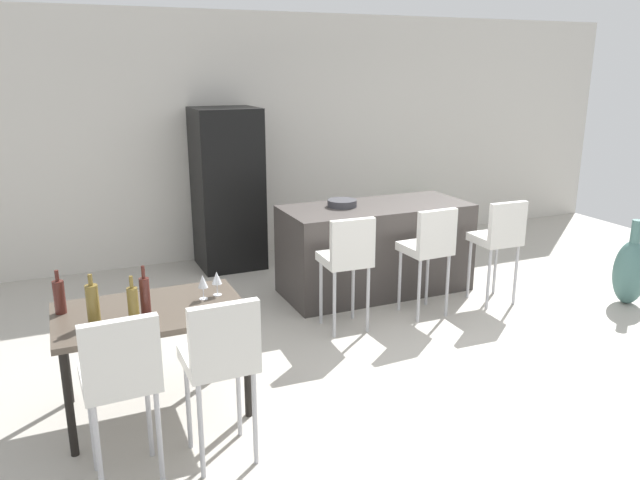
# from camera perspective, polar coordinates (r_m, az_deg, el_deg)

# --- Properties ---
(ground_plane) EXTENTS (10.00, 10.00, 0.00)m
(ground_plane) POSITION_cam_1_polar(r_m,az_deg,el_deg) (5.50, 7.43, -8.88)
(ground_plane) COLOR #ADA89E
(back_wall) EXTENTS (10.00, 0.12, 2.90)m
(back_wall) POSITION_cam_1_polar(r_m,az_deg,el_deg) (7.75, -3.70, 9.64)
(back_wall) COLOR beige
(back_wall) RESTS_ON ground_plane
(kitchen_island) EXTENTS (1.93, 0.83, 0.92)m
(kitchen_island) POSITION_cam_1_polar(r_m,az_deg,el_deg) (6.40, 5.15, -0.79)
(kitchen_island) COLOR #383330
(kitchen_island) RESTS_ON ground_plane
(bar_chair_left) EXTENTS (0.42, 0.42, 1.05)m
(bar_chair_left) POSITION_cam_1_polar(r_m,az_deg,el_deg) (5.34, 2.56, -1.47)
(bar_chair_left) COLOR silver
(bar_chair_left) RESTS_ON ground_plane
(bar_chair_middle) EXTENTS (0.42, 0.42, 1.05)m
(bar_chair_middle) POSITION_cam_1_polar(r_m,az_deg,el_deg) (5.75, 10.09, -0.45)
(bar_chair_middle) COLOR silver
(bar_chair_middle) RESTS_ON ground_plane
(bar_chair_right) EXTENTS (0.41, 0.41, 1.05)m
(bar_chair_right) POSITION_cam_1_polar(r_m,az_deg,el_deg) (6.21, 16.29, 0.40)
(bar_chair_right) COLOR silver
(bar_chair_right) RESTS_ON ground_plane
(dining_table) EXTENTS (1.23, 0.78, 0.74)m
(dining_table) POSITION_cam_1_polar(r_m,az_deg,el_deg) (4.26, -15.40, -7.18)
(dining_table) COLOR #4C4238
(dining_table) RESTS_ON ground_plane
(dining_chair_near) EXTENTS (0.41, 0.41, 1.05)m
(dining_chair_near) POSITION_cam_1_polar(r_m,az_deg,el_deg) (3.54, -18.01, -11.70)
(dining_chair_near) COLOR silver
(dining_chair_near) RESTS_ON ground_plane
(dining_chair_far) EXTENTS (0.41, 0.41, 1.05)m
(dining_chair_far) POSITION_cam_1_polar(r_m,az_deg,el_deg) (3.61, -9.19, -10.48)
(dining_chair_far) COLOR silver
(dining_chair_far) RESTS_ON ground_plane
(wine_bottle_inner) EXTENTS (0.07, 0.07, 0.29)m
(wine_bottle_inner) POSITION_cam_1_polar(r_m,az_deg,el_deg) (4.32, -23.03, -4.84)
(wine_bottle_inner) COLOR #471E19
(wine_bottle_inner) RESTS_ON dining_table
(wine_bottle_far) EXTENTS (0.07, 0.07, 0.31)m
(wine_bottle_far) POSITION_cam_1_polar(r_m,az_deg,el_deg) (4.00, -16.94, -5.75)
(wine_bottle_far) COLOR brown
(wine_bottle_far) RESTS_ON dining_table
(wine_bottle_middle) EXTENTS (0.06, 0.06, 0.34)m
(wine_bottle_middle) POSITION_cam_1_polar(r_m,az_deg,el_deg) (4.08, -15.92, -5.06)
(wine_bottle_middle) COLOR #471E19
(wine_bottle_middle) RESTS_ON dining_table
(wine_bottle_end) EXTENTS (0.08, 0.08, 0.33)m
(wine_bottle_end) POSITION_cam_1_polar(r_m,az_deg,el_deg) (4.07, -20.33, -5.57)
(wine_bottle_end) COLOR brown
(wine_bottle_end) RESTS_ON dining_table
(wine_glass_left) EXTENTS (0.07, 0.07, 0.17)m
(wine_glass_left) POSITION_cam_1_polar(r_m,az_deg,el_deg) (4.34, -9.56, -3.53)
(wine_glass_left) COLOR silver
(wine_glass_left) RESTS_ON dining_table
(wine_glass_right) EXTENTS (0.07, 0.07, 0.17)m
(wine_glass_right) POSITION_cam_1_polar(r_m,az_deg,el_deg) (4.29, -10.82, -3.85)
(wine_glass_right) COLOR silver
(wine_glass_right) RESTS_ON dining_table
(refrigerator) EXTENTS (0.72, 0.68, 1.84)m
(refrigerator) POSITION_cam_1_polar(r_m,az_deg,el_deg) (7.17, -8.57, 4.71)
(refrigerator) COLOR black
(refrigerator) RESTS_ON ground_plane
(fruit_bowl) EXTENTS (0.30, 0.30, 0.07)m
(fruit_bowl) POSITION_cam_1_polar(r_m,az_deg,el_deg) (6.20, 2.08, 3.44)
(fruit_bowl) COLOR #333338
(fruit_bowl) RESTS_ON kitchen_island
(floor_vase) EXTENTS (0.32, 0.32, 0.86)m
(floor_vase) POSITION_cam_1_polar(r_m,az_deg,el_deg) (6.79, 26.84, -2.60)
(floor_vase) COLOR #47706B
(floor_vase) RESTS_ON ground_plane
(potted_plant) EXTENTS (0.33, 0.33, 0.53)m
(potted_plant) POSITION_cam_1_polar(r_m,az_deg,el_deg) (8.37, 9.48, 1.94)
(potted_plant) COLOR #996B4C
(potted_plant) RESTS_ON ground_plane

